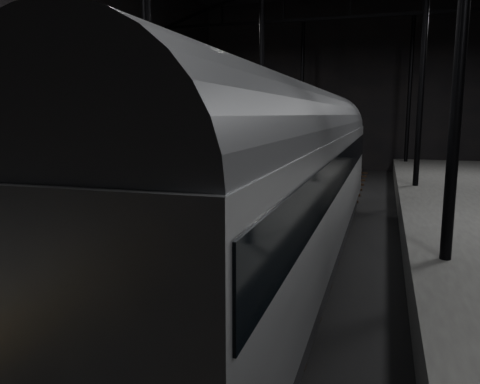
% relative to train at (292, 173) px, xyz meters
% --- Properties ---
extents(ground, '(44.00, 44.00, 0.00)m').
position_rel_train_xyz_m(ground, '(0.00, 3.28, -2.81)').
color(ground, black).
rests_on(ground, ground).
extents(platform_left, '(9.00, 43.80, 1.00)m').
position_rel_train_xyz_m(platform_left, '(-7.50, 3.28, -2.31)').
color(platform_left, '#4C4C49').
rests_on(platform_left, ground).
extents(tactile_strip, '(0.50, 43.80, 0.01)m').
position_rel_train_xyz_m(tactile_strip, '(-3.25, 3.28, -1.81)').
color(tactile_strip, '#90621A').
rests_on(tactile_strip, platform_left).
extents(track, '(2.40, 43.00, 0.24)m').
position_rel_train_xyz_m(track, '(0.00, 3.28, -2.74)').
color(track, '#3F3328').
rests_on(track, ground).
extents(train, '(2.83, 18.86, 5.04)m').
position_rel_train_xyz_m(train, '(0.00, 0.00, 0.00)').
color(train, '#999CA1').
rests_on(train, ground).
extents(woman, '(0.65, 0.55, 1.52)m').
position_rel_train_xyz_m(woman, '(-6.29, 0.50, -1.05)').
color(woman, tan).
rests_on(woman, platform_left).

